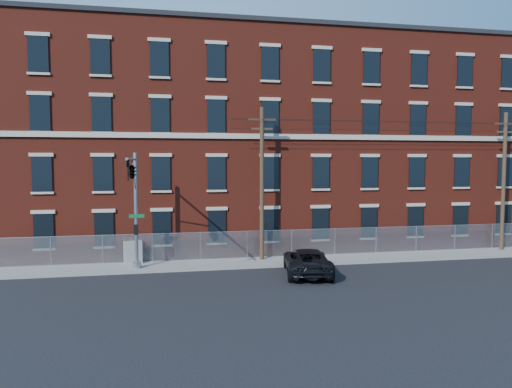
{
  "coord_description": "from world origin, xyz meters",
  "views": [
    {
      "loc": [
        -4.29,
        -24.74,
        6.63
      ],
      "look_at": [
        1.29,
        4.0,
        4.58
      ],
      "focal_mm": 33.19,
      "sensor_mm": 36.0,
      "label": 1
    }
  ],
  "objects": [
    {
      "name": "pickup_truck",
      "position": [
        3.86,
        1.52,
        0.76
      ],
      "size": [
        3.49,
        5.85,
        1.52
      ],
      "primitive_type": "imported",
      "rotation": [
        0.0,
        0.0,
        2.96
      ],
      "color": "black",
      "rests_on": "ground"
    },
    {
      "name": "utility_pole_mid",
      "position": [
        20.0,
        5.6,
        5.34
      ],
      "size": [
        1.8,
        0.28,
        10.0
      ],
      "color": "#453222",
      "rests_on": "ground"
    },
    {
      "name": "utility_cabinet",
      "position": [
        -6.32,
        6.0,
        0.82
      ],
      "size": [
        1.2,
        0.74,
        1.4
      ],
      "primitive_type": "cube",
      "rotation": [
        0.0,
        0.0,
        0.17
      ],
      "color": "gray",
      "rests_on": "sidewalk"
    },
    {
      "name": "ground",
      "position": [
        0.0,
        0.0,
        0.0
      ],
      "size": [
        140.0,
        140.0,
        0.0
      ],
      "primitive_type": "plane",
      "color": "black",
      "rests_on": "ground"
    },
    {
      "name": "utility_pole_near",
      "position": [
        2.0,
        5.6,
        5.34
      ],
      "size": [
        1.8,
        0.28,
        10.0
      ],
      "color": "#453222",
      "rests_on": "ground"
    },
    {
      "name": "chain_link_fence",
      "position": [
        12.0,
        6.3,
        1.06
      ],
      "size": [
        59.06,
        0.06,
        1.85
      ],
      "color": "#A5A8AD",
      "rests_on": "ground"
    },
    {
      "name": "sidewalk",
      "position": [
        12.0,
        5.0,
        0.06
      ],
      "size": [
        65.0,
        3.0,
        0.12
      ],
      "primitive_type": "cube",
      "color": "gray",
      "rests_on": "ground"
    },
    {
      "name": "traffic_signal_mast",
      "position": [
        -6.0,
        2.18,
        5.39
      ],
      "size": [
        0.9,
        6.75,
        7.0
      ],
      "color": "#9EA0A5",
      "rests_on": "ground"
    },
    {
      "name": "mill_building",
      "position": [
        12.0,
        13.93,
        8.15
      ],
      "size": [
        55.3,
        14.32,
        16.3
      ],
      "color": "maroon",
      "rests_on": "ground"
    },
    {
      "name": "overhead_wires",
      "position": [
        20.0,
        5.6,
        9.12
      ],
      "size": [
        40.0,
        0.62,
        0.62
      ],
      "color": "black",
      "rests_on": "ground"
    }
  ]
}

